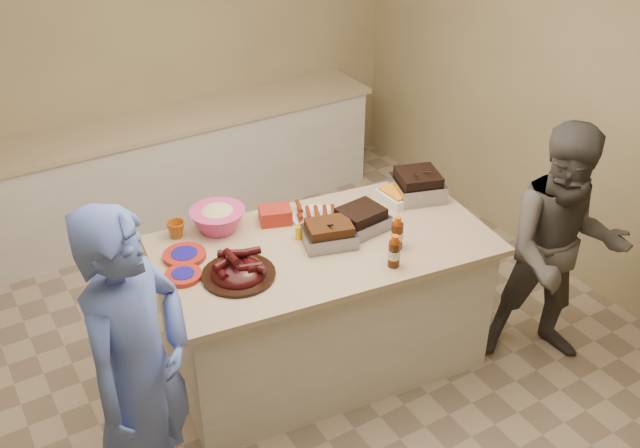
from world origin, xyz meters
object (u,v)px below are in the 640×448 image
roasting_pan (417,196)px  guest_gray (540,351)px  rib_platter (239,276)px  bbq_bottle_a (393,266)px  coleslaw_bowl (219,229)px  island (324,361)px  bbq_bottle_b (396,248)px  mustard_bottle (299,239)px  plastic_cup (177,237)px

roasting_pan → guest_gray: bearing=-42.0°
rib_platter → bbq_bottle_a: bbq_bottle_a is taller
coleslaw_bowl → guest_gray: 2.25m
bbq_bottle_a → guest_gray: bbq_bottle_a is taller
coleslaw_bowl → guest_gray: bearing=-32.6°
island → coleslaw_bowl: size_ratio=5.89×
rib_platter → bbq_bottle_b: 0.92m
coleslaw_bowl → mustard_bottle: (0.36, -0.34, 0.00)m
plastic_cup → guest_gray: size_ratio=0.07×
bbq_bottle_a → mustard_bottle: size_ratio=1.76×
guest_gray → coleslaw_bowl: bearing=-178.5°
bbq_bottle_a → plastic_cup: 1.28m
rib_platter → guest_gray: (1.84, -0.62, -0.92)m
bbq_bottle_b → guest_gray: 1.38m
island → coleslaw_bowl: bearing=143.1°
bbq_bottle_b → roasting_pan: bearing=41.4°
rib_platter → guest_gray: 2.15m
mustard_bottle → guest_gray: 1.82m
rib_platter → guest_gray: bearing=-18.5°
island → coleslaw_bowl: (-0.47, 0.45, 0.92)m
island → bbq_bottle_b: size_ratio=9.47×
rib_platter → roasting_pan: (1.36, 0.20, 0.00)m
rib_platter → mustard_bottle: bearing=18.6°
plastic_cup → mustard_bottle: bearing=-32.8°
roasting_pan → bbq_bottle_a: (-0.59, -0.55, 0.00)m
mustard_bottle → bbq_bottle_a: bearing=-58.6°
plastic_cup → guest_gray: 2.47m
island → plastic_cup: plastic_cup is taller
island → rib_platter: size_ratio=4.79×
roasting_pan → plastic_cup: roasting_pan is taller
coleslaw_bowl → plastic_cup: size_ratio=3.02×
plastic_cup → guest_gray: (1.98, -1.16, -0.92)m
coleslaw_bowl → island: bearing=-44.1°
plastic_cup → roasting_pan: bearing=-13.1°
rib_platter → bbq_bottle_b: size_ratio=1.98×
bbq_bottle_b → guest_gray: size_ratio=0.13×
plastic_cup → coleslaw_bowl: bearing=-12.0°
island → plastic_cup: 1.27m
island → coleslaw_bowl: 1.12m
bbq_bottle_a → guest_gray: 1.43m
mustard_bottle → guest_gray: bearing=-29.4°
roasting_pan → mustard_bottle: bearing=-159.7°
rib_platter → coleslaw_bowl: size_ratio=1.23×
coleslaw_bowl → bbq_bottle_b: (0.79, -0.71, 0.00)m
roasting_pan → mustard_bottle: (-0.90, -0.04, 0.00)m
island → roasting_pan: roasting_pan is taller
bbq_bottle_b → guest_gray: bearing=-22.9°
island → guest_gray: size_ratio=1.20×
island → rib_platter: bearing=-168.5°
roasting_pan → coleslaw_bowl: coleslaw_bowl is taller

